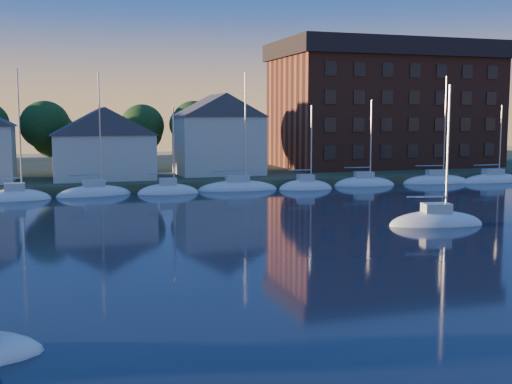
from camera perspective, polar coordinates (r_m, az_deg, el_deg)
name	(u,v)px	position (r m, az deg, el deg)	size (l,w,h in m)	color
ground	(430,364)	(22.46, 15.25, -14.50)	(260.00, 260.00, 0.00)	black
shoreline_land	(137,173)	(93.55, -10.55, 1.68)	(160.00, 50.00, 2.00)	#363F25
wooden_dock	(164,190)	(70.90, -8.20, 0.14)	(120.00, 3.00, 1.00)	brown
clubhouse_centre	(103,142)	(74.75, -13.46, 4.31)	(11.55, 8.40, 8.08)	silver
clubhouse_east	(218,133)	(78.98, -3.37, 5.23)	(10.50, 8.40, 9.80)	silver
condo_block	(384,104)	(94.21, 11.32, 7.66)	(31.00, 17.00, 17.40)	brown
tree_line	(164,124)	(81.62, -8.19, 6.05)	(93.40, 5.40, 8.90)	#372419
moored_fleet	(206,191)	(68.75, -4.50, 0.07)	(95.50, 2.40, 12.05)	white
drifting_sailboat_right	(436,224)	(49.62, 15.71, -2.75)	(7.53, 3.78, 11.46)	white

